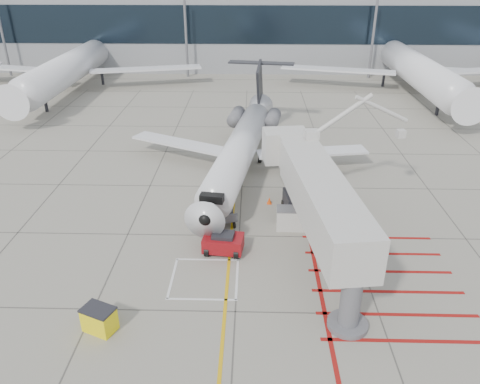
{
  "coord_description": "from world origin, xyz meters",
  "views": [
    {
      "loc": [
        0.81,
        -24.37,
        17.7
      ],
      "look_at": [
        0.0,
        6.0,
        2.5
      ],
      "focal_mm": 35.0,
      "sensor_mm": 36.0,
      "label": 1
    }
  ],
  "objects_px": {
    "pushback_tug": "(223,242)",
    "spill_bin": "(99,319)",
    "jet_bridge": "(322,208)",
    "regional_jet": "(235,142)"
  },
  "relations": [
    {
      "from": "regional_jet",
      "to": "jet_bridge",
      "type": "bearing_deg",
      "value": -53.75
    },
    {
      "from": "regional_jet",
      "to": "pushback_tug",
      "type": "xyz_separation_m",
      "value": [
        -0.43,
        -10.68,
        -3.13
      ]
    },
    {
      "from": "jet_bridge",
      "to": "spill_bin",
      "type": "height_order",
      "value": "jet_bridge"
    },
    {
      "from": "regional_jet",
      "to": "jet_bridge",
      "type": "xyz_separation_m",
      "value": [
        5.83,
        -11.22,
        -0.13
      ]
    },
    {
      "from": "pushback_tug",
      "to": "jet_bridge",
      "type": "bearing_deg",
      "value": 2.13
    },
    {
      "from": "regional_jet",
      "to": "spill_bin",
      "type": "xyz_separation_m",
      "value": [
        -6.53,
        -18.21,
        -3.19
      ]
    },
    {
      "from": "pushback_tug",
      "to": "spill_bin",
      "type": "height_order",
      "value": "pushback_tug"
    },
    {
      "from": "jet_bridge",
      "to": "pushback_tug",
      "type": "height_order",
      "value": "jet_bridge"
    },
    {
      "from": "pushback_tug",
      "to": "spill_bin",
      "type": "xyz_separation_m",
      "value": [
        -6.1,
        -7.53,
        -0.06
      ]
    },
    {
      "from": "regional_jet",
      "to": "jet_bridge",
      "type": "height_order",
      "value": "regional_jet"
    }
  ]
}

